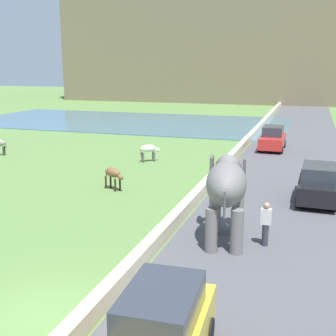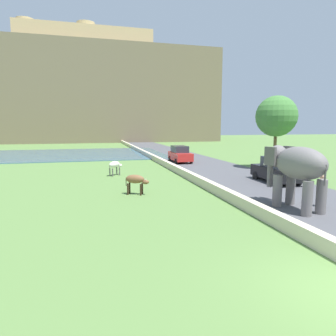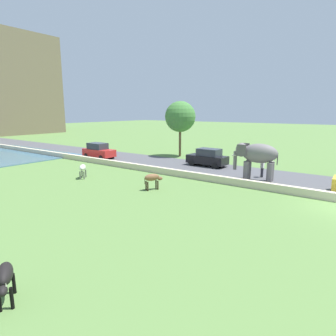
# 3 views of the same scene
# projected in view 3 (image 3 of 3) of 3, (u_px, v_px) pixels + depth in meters

# --- Properties ---
(road_surface) EXTENTS (7.00, 120.00, 0.06)m
(road_surface) POSITION_uv_depth(u_px,v_px,m) (140.00, 161.00, 31.97)
(road_surface) COLOR #4C4C51
(road_surface) RESTS_ON ground
(barrier_wall) EXTENTS (0.40, 110.00, 0.56)m
(barrier_wall) POSITION_uv_depth(u_px,v_px,m) (129.00, 166.00, 27.76)
(barrier_wall) COLOR beige
(barrier_wall) RESTS_ON ground
(elephant) EXTENTS (1.79, 3.56, 2.99)m
(elephant) POSITION_uv_depth(u_px,v_px,m) (257.00, 156.00, 22.42)
(elephant) COLOR slate
(elephant) RESTS_ON ground
(person_beside_elephant) EXTENTS (0.36, 0.22, 1.63)m
(person_beside_elephant) POSITION_uv_depth(u_px,v_px,m) (262.00, 168.00, 23.75)
(person_beside_elephant) COLOR #33333D
(person_beside_elephant) RESTS_ON ground
(car_red) EXTENTS (1.82, 4.01, 1.80)m
(car_red) POSITION_uv_depth(u_px,v_px,m) (99.00, 151.00, 33.40)
(car_red) COLOR red
(car_red) RESTS_ON ground
(car_black) EXTENTS (1.87, 4.04, 1.80)m
(car_black) POSITION_uv_depth(u_px,v_px,m) (208.00, 158.00, 28.63)
(car_black) COLOR black
(car_black) RESTS_ON ground
(cow_black) EXTENTS (0.99, 1.37, 1.15)m
(cow_black) POSITION_uv_depth(u_px,v_px,m) (5.00, 277.00, 8.22)
(cow_black) COLOR black
(cow_black) RESTS_ON ground
(cow_brown) EXTENTS (1.39, 0.92, 1.15)m
(cow_brown) POSITION_uv_depth(u_px,v_px,m) (153.00, 178.00, 20.19)
(cow_brown) COLOR brown
(cow_brown) RESTS_ON ground
(cow_white) EXTENTS (1.26, 1.17, 1.15)m
(cow_white) POSITION_uv_depth(u_px,v_px,m) (83.00, 168.00, 23.66)
(cow_white) COLOR silver
(cow_white) RESTS_ON ground
(tree_near) EXTENTS (3.64, 3.64, 6.59)m
(tree_near) POSITION_uv_depth(u_px,v_px,m) (180.00, 117.00, 34.27)
(tree_near) COLOR brown
(tree_near) RESTS_ON ground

